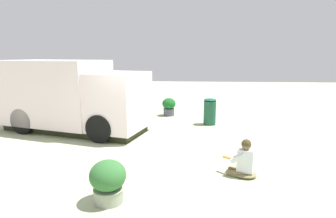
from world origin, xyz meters
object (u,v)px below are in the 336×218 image
Objects in this scene: food_truck at (71,97)px; person_customer at (244,162)px; trash_bin at (210,111)px; planter_flowering_near at (169,106)px; planter_flowering_far at (108,180)px.

person_customer is at bearing 57.52° from food_truck.
food_truck is 6.34m from person_customer.
trash_bin is at bearing 103.47° from food_truck.
planter_flowering_near is 0.99× the size of planter_flowering_far.
person_customer is (3.37, 5.30, -0.85)m from food_truck.
planter_flowering_near is (-2.63, 3.24, -0.76)m from food_truck.
planter_flowering_far is (4.66, 2.65, -0.77)m from food_truck.
person_customer reaches higher than planter_flowering_near.
planter_flowering_far is 0.79× the size of trash_bin.
food_truck is at bearing -50.93° from planter_flowering_near.
food_truck is 5.09m from trash_bin.
person_customer is at bearing 4.96° from trash_bin.
food_truck reaches higher than trash_bin.
food_truck is 4.24m from planter_flowering_near.
person_customer reaches higher than planter_flowering_far.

